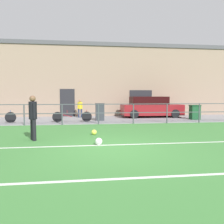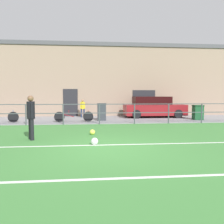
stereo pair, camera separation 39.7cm
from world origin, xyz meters
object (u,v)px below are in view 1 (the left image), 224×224
object	(u,v)px
bicycle_parked_0	(72,117)
trash_bin_0	(100,112)
trash_bin_1	(195,112)
parked_car_red	(151,107)
spectator_child	(80,107)
soccer_ball_match	(94,132)
player_goalkeeper	(33,115)
soccer_ball_spare	(99,141)

from	to	relation	value
bicycle_parked_0	trash_bin_0	xyz separation A→B (m)	(1.72, 0.61, 0.23)
trash_bin_1	trash_bin_0	bearing A→B (deg)	178.38
parked_car_red	trash_bin_1	distance (m)	3.14
spectator_child	trash_bin_0	distance (m)	2.56
trash_bin_0	trash_bin_1	bearing A→B (deg)	-1.62
spectator_child	parked_car_red	bearing A→B (deg)	169.60
soccer_ball_match	bicycle_parked_0	world-z (taller)	bicycle_parked_0
player_goalkeeper	parked_car_red	bearing A→B (deg)	113.91
spectator_child	trash_bin_0	world-z (taller)	spectator_child
soccer_ball_spare	parked_car_red	bearing A→B (deg)	63.30
soccer_ball_spare	bicycle_parked_0	xyz separation A→B (m)	(-1.10, 6.58, 0.23)
soccer_ball_match	parked_car_red	distance (m)	8.42
soccer_ball_spare	spectator_child	xyz separation A→B (m)	(-0.64, 9.42, 0.64)
trash_bin_0	trash_bin_1	size ratio (longest dim) A/B	1.14
soccer_ball_spare	soccer_ball_match	bearing A→B (deg)	91.24
player_goalkeeper	parked_car_red	world-z (taller)	player_goalkeeper
spectator_child	parked_car_red	size ratio (longest dim) A/B	0.30
player_goalkeeper	trash_bin_0	size ratio (longest dim) A/B	1.48
soccer_ball_match	trash_bin_1	world-z (taller)	trash_bin_1
soccer_ball_spare	bicycle_parked_0	distance (m)	6.68
soccer_ball_match	trash_bin_0	bearing A→B (deg)	82.76
parked_car_red	trash_bin_1	xyz separation A→B (m)	(2.42, -1.99, -0.23)
soccer_ball_spare	bicycle_parked_0	size ratio (longest dim) A/B	0.10
soccer_ball_match	bicycle_parked_0	distance (m)	4.75
trash_bin_1	player_goalkeeper	bearing A→B (deg)	-147.42
bicycle_parked_0	parked_car_red	bearing A→B (deg)	23.26
parked_car_red	trash_bin_1	size ratio (longest dim) A/B	4.54
spectator_child	player_goalkeeper	bearing A→B (deg)	73.01
spectator_child	bicycle_parked_0	size ratio (longest dim) A/B	0.55
soccer_ball_match	soccer_ball_spare	distance (m)	1.96
parked_car_red	bicycle_parked_0	xyz separation A→B (m)	(-5.63, -2.42, -0.39)
soccer_ball_match	spectator_child	world-z (taller)	spectator_child
player_goalkeeper	bicycle_parked_0	distance (m)	5.62
bicycle_parked_0	trash_bin_0	size ratio (longest dim) A/B	2.14
soccer_ball_match	soccer_ball_spare	size ratio (longest dim) A/B	0.94
soccer_ball_spare	trash_bin_1	size ratio (longest dim) A/B	0.24
soccer_ball_spare	trash_bin_0	size ratio (longest dim) A/B	0.21
player_goalkeeper	trash_bin_0	bearing A→B (deg)	129.16
soccer_ball_match	parked_car_red	bearing A→B (deg)	57.04
soccer_ball_match	bicycle_parked_0	size ratio (longest dim) A/B	0.09
player_goalkeeper	spectator_child	xyz separation A→B (m)	(1.65, 8.30, -0.16)
spectator_child	trash_bin_1	distance (m)	7.96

